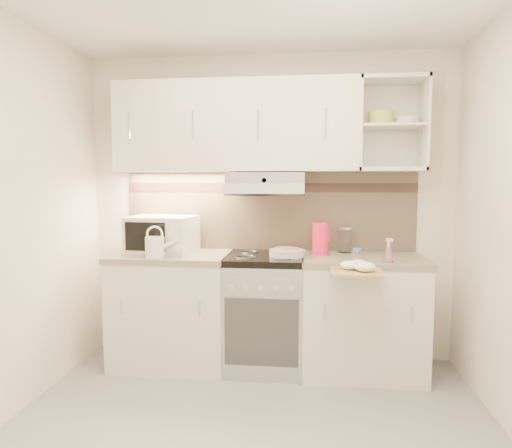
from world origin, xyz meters
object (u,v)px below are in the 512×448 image
(plate_stack, at_px, (287,253))
(watering_can, at_px, (156,246))
(spray_bottle, at_px, (388,252))
(glass_jar, at_px, (345,240))
(microwave, at_px, (162,234))
(electric_range, at_px, (265,311))
(cutting_board, at_px, (356,272))
(pink_pitcher, at_px, (320,239))

(plate_stack, bearing_deg, watering_can, -171.01)
(spray_bottle, bearing_deg, glass_jar, 108.81)
(microwave, height_order, watering_can, microwave)
(glass_jar, xyz_separation_m, spray_bottle, (0.27, -0.42, -0.03))
(plate_stack, bearing_deg, glass_jar, 26.77)
(electric_range, distance_m, glass_jar, 0.86)
(cutting_board, bearing_deg, microwave, 164.13)
(electric_range, distance_m, plate_stack, 0.51)
(microwave, bearing_deg, pink_pitcher, 6.47)
(watering_can, bearing_deg, glass_jar, 0.41)
(electric_range, bearing_deg, glass_jar, 17.68)
(spray_bottle, xyz_separation_m, cutting_board, (-0.24, -0.21, -0.10))
(glass_jar, bearing_deg, spray_bottle, -57.44)
(electric_range, distance_m, pink_pitcher, 0.72)
(electric_range, relative_size, glass_jar, 4.32)
(pink_pitcher, bearing_deg, spray_bottle, -48.45)
(cutting_board, bearing_deg, plate_stack, 143.12)
(pink_pitcher, height_order, cutting_board, pink_pitcher)
(electric_range, bearing_deg, pink_pitcher, 9.12)
(watering_can, xyz_separation_m, pink_pitcher, (1.24, 0.25, 0.04))
(microwave, xyz_separation_m, cutting_board, (1.50, -0.50, -0.18))
(glass_jar, bearing_deg, plate_stack, -153.23)
(electric_range, relative_size, cutting_board, 2.62)
(cutting_board, bearing_deg, electric_range, 149.32)
(spray_bottle, bearing_deg, plate_stack, 151.64)
(spray_bottle, bearing_deg, electric_range, 152.45)
(electric_range, bearing_deg, watering_can, -167.08)
(electric_range, xyz_separation_m, plate_stack, (0.17, -0.03, 0.48))
(electric_range, xyz_separation_m, microwave, (-0.85, 0.07, 0.59))
(pink_pitcher, bearing_deg, watering_can, 174.66)
(watering_can, xyz_separation_m, plate_stack, (0.98, 0.16, -0.06))
(watering_can, distance_m, glass_jar, 1.49)
(pink_pitcher, relative_size, spray_bottle, 1.38)
(electric_range, relative_size, watering_can, 3.23)
(watering_can, bearing_deg, spray_bottle, -15.75)
(cutting_board, bearing_deg, pink_pitcher, 117.30)
(glass_jar, bearing_deg, cutting_board, -87.63)
(electric_range, bearing_deg, spray_bottle, -13.80)
(glass_jar, relative_size, cutting_board, 0.61)
(electric_range, height_order, glass_jar, glass_jar)
(microwave, height_order, glass_jar, microwave)
(watering_can, distance_m, pink_pitcher, 1.26)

